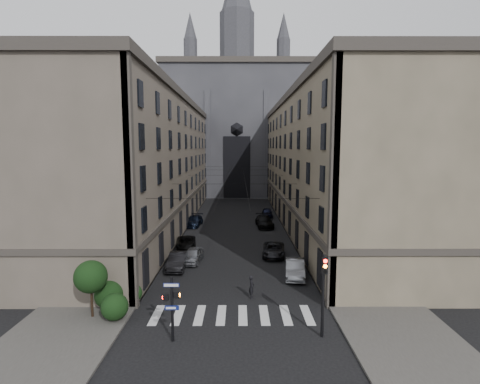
{
  "coord_description": "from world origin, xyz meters",
  "views": [
    {
      "loc": [
        0.49,
        -19.81,
        11.61
      ],
      "look_at": [
        0.57,
        10.08,
        8.02
      ],
      "focal_mm": 28.0,
      "sensor_mm": 36.0,
      "label": 1
    }
  ],
  "objects_px": {
    "pedestrian_signal_left": "(172,304)",
    "car_left_far": "(194,221)",
    "pedestrian": "(252,287)",
    "car_left_near": "(193,255)",
    "car_right_far": "(267,213)",
    "car_right_near": "(295,269)",
    "car_left_midfar": "(186,242)",
    "car_right_midnear": "(274,250)",
    "gothic_tower": "(237,122)",
    "traffic_light_right": "(324,286)",
    "car_left_midnear": "(178,261)",
    "car_right_midfar": "(264,221)"
  },
  "relations": [
    {
      "from": "pedestrian_signal_left",
      "to": "car_right_far",
      "type": "height_order",
      "value": "pedestrian_signal_left"
    },
    {
      "from": "pedestrian",
      "to": "car_right_near",
      "type": "bearing_deg",
      "value": -43.21
    },
    {
      "from": "gothic_tower",
      "to": "car_left_midnear",
      "type": "height_order",
      "value": "gothic_tower"
    },
    {
      "from": "car_left_midfar",
      "to": "pedestrian",
      "type": "bearing_deg",
      "value": -71.25
    },
    {
      "from": "pedestrian_signal_left",
      "to": "gothic_tower",
      "type": "bearing_deg",
      "value": 87.26
    },
    {
      "from": "car_right_far",
      "to": "pedestrian",
      "type": "bearing_deg",
      "value": -94.96
    },
    {
      "from": "car_right_far",
      "to": "pedestrian",
      "type": "xyz_separation_m",
      "value": [
        -3.79,
        -33.88,
        0.17
      ]
    },
    {
      "from": "car_left_far",
      "to": "car_right_far",
      "type": "xyz_separation_m",
      "value": [
        11.44,
        7.23,
        -0.03
      ]
    },
    {
      "from": "traffic_light_right",
      "to": "car_right_midnear",
      "type": "bearing_deg",
      "value": 94.64
    },
    {
      "from": "car_right_midnear",
      "to": "pedestrian",
      "type": "height_order",
      "value": "pedestrian"
    },
    {
      "from": "car_left_far",
      "to": "car_right_midfar",
      "type": "bearing_deg",
      "value": 1.33
    },
    {
      "from": "traffic_light_right",
      "to": "car_right_far",
      "type": "bearing_deg",
      "value": 90.52
    },
    {
      "from": "car_left_near",
      "to": "car_left_midnear",
      "type": "xyz_separation_m",
      "value": [
        -1.2,
        -2.04,
        0.04
      ]
    },
    {
      "from": "car_right_midfar",
      "to": "pedestrian_signal_left",
      "type": "bearing_deg",
      "value": -107.24
    },
    {
      "from": "car_right_far",
      "to": "car_right_midnear",
      "type": "bearing_deg",
      "value": -91.21
    },
    {
      "from": "car_right_near",
      "to": "traffic_light_right",
      "type": "bearing_deg",
      "value": -82.68
    },
    {
      "from": "car_left_midnear",
      "to": "pedestrian_signal_left",
      "type": "bearing_deg",
      "value": -82.74
    },
    {
      "from": "pedestrian",
      "to": "car_left_near",
      "type": "bearing_deg",
      "value": 29.88
    },
    {
      "from": "car_left_near",
      "to": "car_right_near",
      "type": "height_order",
      "value": "car_right_near"
    },
    {
      "from": "gothic_tower",
      "to": "car_right_far",
      "type": "bearing_deg",
      "value": -81.0
    },
    {
      "from": "pedestrian_signal_left",
      "to": "car_left_midfar",
      "type": "relative_size",
      "value": 0.86
    },
    {
      "from": "car_right_midfar",
      "to": "car_right_far",
      "type": "bearing_deg",
      "value": 78.71
    },
    {
      "from": "car_right_near",
      "to": "car_right_midfar",
      "type": "bearing_deg",
      "value": 100.42
    },
    {
      "from": "car_right_midfar",
      "to": "traffic_light_right",
      "type": "bearing_deg",
      "value": -91.34
    },
    {
      "from": "car_right_near",
      "to": "gothic_tower",
      "type": "bearing_deg",
      "value": 101.94
    },
    {
      "from": "car_left_midnear",
      "to": "car_right_midnear",
      "type": "relative_size",
      "value": 0.93
    },
    {
      "from": "car_left_midnear",
      "to": "car_left_far",
      "type": "distance_m",
      "value": 19.68
    },
    {
      "from": "traffic_light_right",
      "to": "car_right_near",
      "type": "bearing_deg",
      "value": 90.45
    },
    {
      "from": "car_right_near",
      "to": "car_right_far",
      "type": "distance_m",
      "value": 29.22
    },
    {
      "from": "car_left_midnear",
      "to": "car_right_midfar",
      "type": "relative_size",
      "value": 0.83
    },
    {
      "from": "car_right_near",
      "to": "car_right_midnear",
      "type": "xyz_separation_m",
      "value": [
        -1.32,
        6.51,
        -0.09
      ]
    },
    {
      "from": "car_right_midnear",
      "to": "car_right_midfar",
      "type": "distance_m",
      "value": 14.73
    },
    {
      "from": "car_left_near",
      "to": "car_right_near",
      "type": "xyz_separation_m",
      "value": [
        9.72,
        -4.37,
        0.06
      ]
    },
    {
      "from": "car_left_midnear",
      "to": "car_left_midfar",
      "type": "relative_size",
      "value": 1.0
    },
    {
      "from": "pedestrian_signal_left",
      "to": "car_right_midnear",
      "type": "height_order",
      "value": "pedestrian_signal_left"
    },
    {
      "from": "gothic_tower",
      "to": "car_left_far",
      "type": "xyz_separation_m",
      "value": [
        -6.2,
        -40.3,
        -17.05
      ]
    },
    {
      "from": "pedestrian",
      "to": "traffic_light_right",
      "type": "bearing_deg",
      "value": -147.89
    },
    {
      "from": "car_left_near",
      "to": "car_left_midfar",
      "type": "distance_m",
      "value": 5.58
    },
    {
      "from": "gothic_tower",
      "to": "car_right_far",
      "type": "height_order",
      "value": "gothic_tower"
    },
    {
      "from": "pedestrian_signal_left",
      "to": "car_left_far",
      "type": "relative_size",
      "value": 0.78
    },
    {
      "from": "pedestrian_signal_left",
      "to": "traffic_light_right",
      "type": "relative_size",
      "value": 0.77
    },
    {
      "from": "car_left_far",
      "to": "car_right_midfar",
      "type": "relative_size",
      "value": 0.92
    },
    {
      "from": "car_left_midnear",
      "to": "car_left_far",
      "type": "relative_size",
      "value": 0.9
    },
    {
      "from": "gothic_tower",
      "to": "car_right_far",
      "type": "xyz_separation_m",
      "value": [
        5.24,
        -33.08,
        -17.08
      ]
    },
    {
      "from": "car_left_far",
      "to": "traffic_light_right",
      "type": "bearing_deg",
      "value": -64.75
    },
    {
      "from": "car_right_midnear",
      "to": "gothic_tower",
      "type": "bearing_deg",
      "value": 99.98
    },
    {
      "from": "car_right_midfar",
      "to": "pedestrian",
      "type": "height_order",
      "value": "pedestrian"
    },
    {
      "from": "car_right_near",
      "to": "car_right_midnear",
      "type": "height_order",
      "value": "car_right_near"
    },
    {
      "from": "car_right_midnear",
      "to": "car_left_midnear",
      "type": "bearing_deg",
      "value": -150.77
    },
    {
      "from": "pedestrian_signal_left",
      "to": "car_right_midnear",
      "type": "distance_m",
      "value": 19.36
    }
  ]
}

